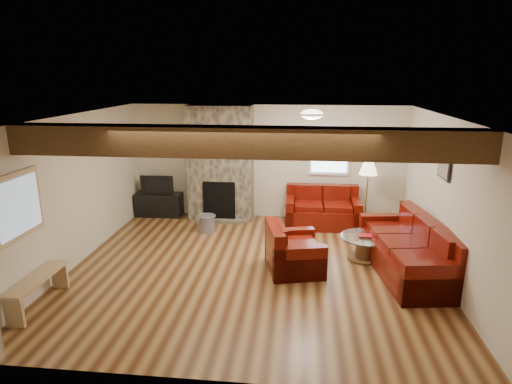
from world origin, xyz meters
TOP-DOWN VIEW (x-y plane):
  - room at (0.00, 0.00)m, footprint 8.00×8.00m
  - oak_beam at (0.00, -1.25)m, footprint 6.00×0.36m
  - chimney_breast at (-1.00, 2.49)m, footprint 1.40×0.67m
  - back_window at (1.35, 2.71)m, footprint 0.90×0.08m
  - hatch_window at (-2.96, -1.50)m, footprint 0.08×1.00m
  - ceiling_dome at (0.90, 0.90)m, footprint 0.40×0.40m
  - artwork_back at (0.15, 2.71)m, footprint 0.42×0.06m
  - artwork_right at (2.96, 0.30)m, footprint 0.06×0.55m
  - sofa_three at (2.48, 0.13)m, footprint 1.27×2.38m
  - loveseat at (1.23, 2.23)m, footprint 1.56×0.91m
  - armchair_red at (0.68, 0.02)m, footprint 1.04×1.13m
  - coffee_table at (1.89, 0.57)m, footprint 0.86×0.86m
  - tv_cabinet at (-2.45, 2.53)m, footprint 1.04×0.42m
  - television at (-2.45, 2.53)m, footprint 0.75×0.10m
  - floor_lamp at (2.10, 2.10)m, footprint 0.37×0.37m
  - pine_bench at (-2.83, -1.51)m, footprint 0.27×1.16m
  - coal_bucket at (-1.14, 1.64)m, footprint 0.37×0.37m

SIDE VIEW (x-z plane):
  - coal_bucket at x=-1.14m, z-range 0.00..0.35m
  - coffee_table at x=1.89m, z-range -0.01..0.43m
  - pine_bench at x=-2.83m, z-range 0.00..0.43m
  - tv_cabinet at x=-2.45m, z-range 0.00..0.52m
  - armchair_red at x=0.68m, z-range 0.00..0.78m
  - loveseat at x=1.23m, z-range 0.00..0.82m
  - sofa_three at x=2.48m, z-range 0.00..0.88m
  - television at x=-2.45m, z-range 0.52..0.95m
  - chimney_breast at x=-1.00m, z-range -0.03..2.47m
  - floor_lamp at x=2.10m, z-range 0.51..1.94m
  - room at x=0.00m, z-range -2.75..5.25m
  - hatch_window at x=-2.96m, z-range 1.00..1.90m
  - back_window at x=1.35m, z-range 1.00..2.10m
  - artwork_back at x=0.15m, z-range 1.44..1.96m
  - artwork_right at x=2.96m, z-range 1.54..1.96m
  - oak_beam at x=0.00m, z-range 2.12..2.50m
  - ceiling_dome at x=0.90m, z-range 2.35..2.53m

